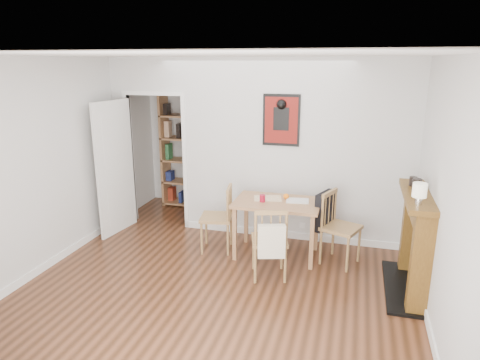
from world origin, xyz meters
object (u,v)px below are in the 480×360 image
(chair_front, at_px, (269,241))
(bookshelf, at_px, (186,150))
(notebook, at_px, (297,201))
(ceramic_jar_b, at_px, (413,181))
(dining_table, at_px, (277,208))
(fireplace, at_px, (417,240))
(chair_left, at_px, (216,218))
(red_glass, at_px, (262,198))
(mantel_lamp, at_px, (420,191))
(chair_right, at_px, (340,227))
(ceramic_jar_a, at_px, (417,184))
(orange_fruit, at_px, (286,196))

(chair_front, distance_m, bookshelf, 3.04)
(notebook, xyz_separation_m, ceramic_jar_b, (1.35, -0.27, 0.44))
(dining_table, xyz_separation_m, chair_front, (0.03, -0.62, -0.21))
(fireplace, height_order, notebook, fireplace)
(chair_left, height_order, ceramic_jar_b, ceramic_jar_b)
(dining_table, relative_size, bookshelf, 0.54)
(chair_left, bearing_deg, notebook, 6.52)
(bookshelf, height_order, fireplace, bookshelf)
(red_glass, relative_size, mantel_lamp, 0.43)
(chair_left, relative_size, chair_front, 1.01)
(fireplace, relative_size, red_glass, 12.97)
(chair_right, relative_size, notebook, 3.27)
(chair_right, relative_size, ceramic_jar_a, 7.79)
(chair_front, relative_size, notebook, 3.15)
(dining_table, bearing_deg, chair_right, -0.51)
(red_glass, distance_m, ceramic_jar_b, 1.84)
(fireplace, xyz_separation_m, orange_fruit, (-1.58, 0.61, 0.19))
(dining_table, relative_size, orange_fruit, 14.98)
(chair_front, xyz_separation_m, orange_fruit, (0.07, 0.75, 0.34))
(chair_front, bearing_deg, bookshelf, 131.41)
(dining_table, bearing_deg, chair_left, -176.42)
(chair_right, height_order, ceramic_jar_a, ceramic_jar_a)
(dining_table, distance_m, chair_front, 0.65)
(chair_front, distance_m, fireplace, 1.66)
(orange_fruit, bearing_deg, chair_left, -169.02)
(ceramic_jar_a, bearing_deg, ceramic_jar_b, 100.84)
(chair_left, relative_size, notebook, 3.18)
(notebook, bearing_deg, orange_fruit, 160.99)
(orange_fruit, height_order, ceramic_jar_a, ceramic_jar_a)
(fireplace, bearing_deg, ceramic_jar_b, 103.41)
(chair_left, relative_size, bookshelf, 0.44)
(ceramic_jar_a, bearing_deg, orange_fruit, 163.35)
(dining_table, height_order, chair_right, chair_right)
(bookshelf, bearing_deg, dining_table, -39.76)
(notebook, bearing_deg, bookshelf, 144.90)
(orange_fruit, relative_size, notebook, 0.26)
(chair_front, relative_size, orange_fruit, 12.23)
(notebook, height_order, ceramic_jar_a, ceramic_jar_a)
(chair_front, height_order, ceramic_jar_b, ceramic_jar_b)
(bookshelf, relative_size, mantel_lamp, 9.40)
(notebook, bearing_deg, dining_table, -164.20)
(notebook, relative_size, mantel_lamp, 1.31)
(notebook, bearing_deg, ceramic_jar_b, -11.16)
(mantel_lamp, bearing_deg, red_glass, 155.17)
(chair_left, bearing_deg, orange_fruit, 10.98)
(chair_front, height_order, notebook, chair_front)
(dining_table, height_order, fireplace, fireplace)
(fireplace, height_order, red_glass, fireplace)
(chair_left, distance_m, ceramic_jar_b, 2.56)
(orange_fruit, bearing_deg, ceramic_jar_a, -16.65)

